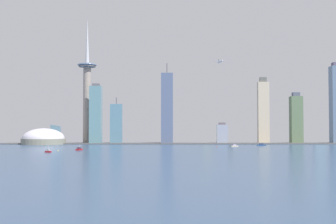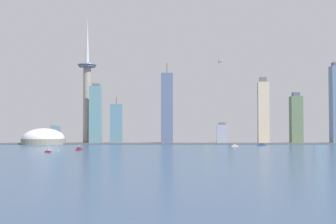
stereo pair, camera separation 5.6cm
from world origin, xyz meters
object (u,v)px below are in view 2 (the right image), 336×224
at_px(boat_3, 234,146).
at_px(channel_buoy_0, 217,146).
at_px(skyscraper_7, 206,125).
at_px(skyscraper_0, 167,108).
at_px(observation_tower, 87,88).
at_px(boat_4, 261,145).
at_px(skyscraper_2, 96,115).
at_px(skyscraper_4, 263,112).
at_px(skyscraper_6, 116,124).
at_px(skyscraper_11, 230,128).
at_px(skyscraper_3, 88,117).
at_px(skyscraper_5, 57,115).
at_px(skyscraper_1, 336,104).
at_px(channel_buoy_1, 58,150).
at_px(boat_2, 79,149).
at_px(boat_1, 48,151).
at_px(skyscraper_9, 222,134).
at_px(airplane, 220,61).
at_px(skyscraper_8, 296,119).
at_px(stadium_dome, 44,139).
at_px(skyscraper_10, 319,107).

xyz_separation_m(boat_3, channel_buoy_0, (-35.46, -16.35, -0.51)).
bearing_deg(skyscraper_7, skyscraper_0, -133.33).
bearing_deg(observation_tower, boat_4, -17.71).
relative_size(skyscraper_2, boat_3, 8.82).
distance_m(skyscraper_0, skyscraper_4, 224.36).
bearing_deg(skyscraper_6, channel_buoy_0, -37.40).
bearing_deg(skyscraper_11, skyscraper_3, 178.18).
bearing_deg(skyscraper_7, skyscraper_5, -175.97).
height_order(skyscraper_1, skyscraper_4, skyscraper_1).
distance_m(skyscraper_7, channel_buoy_0, 248.88).
height_order(skyscraper_6, boat_4, skyscraper_6).
height_order(skyscraper_11, channel_buoy_1, skyscraper_11).
distance_m(skyscraper_5, channel_buoy_0, 426.13).
relative_size(skyscraper_5, boat_2, 8.02).
bearing_deg(boat_1, skyscraper_9, -110.56).
relative_size(skyscraper_6, boat_3, 6.84).
bearing_deg(airplane, observation_tower, -106.79).
xyz_separation_m(skyscraper_8, boat_3, (-165.74, -147.39, -53.84)).
relative_size(skyscraper_1, channel_buoy_0, 77.91).
xyz_separation_m(boat_2, boat_4, (336.19, 166.44, -0.12)).
bearing_deg(boat_1, observation_tower, -66.55).
relative_size(boat_2, boat_4, 0.90).
bearing_deg(skyscraper_0, boat_3, -44.22).
distance_m(skyscraper_1, channel_buoy_0, 344.12).
height_order(skyscraper_5, boat_1, skyscraper_5).
xyz_separation_m(skyscraper_4, skyscraper_9, (-96.29, -7.52, -50.39)).
xyz_separation_m(observation_tower, skyscraper_7, (283.23, 62.94, -86.91)).
xyz_separation_m(skyscraper_4, skyscraper_5, (-487.58, 47.35, -7.37)).
height_order(skyscraper_11, boat_1, skyscraper_11).
height_order(stadium_dome, skyscraper_9, skyscraper_9).
relative_size(skyscraper_2, boat_2, 8.26).
xyz_separation_m(skyscraper_4, boat_4, (-30.32, -110.62, -71.16)).
distance_m(skyscraper_0, boat_1, 362.81).
bearing_deg(skyscraper_8, skyscraper_9, 179.57).
bearing_deg(stadium_dome, skyscraper_6, 10.58).
relative_size(skyscraper_9, airplane, 1.65).
height_order(skyscraper_2, skyscraper_11, skyscraper_2).
distance_m(skyscraper_0, channel_buoy_0, 187.44).
distance_m(skyscraper_5, skyscraper_9, 397.45).
bearing_deg(skyscraper_4, skyscraper_5, 174.45).
bearing_deg(skyscraper_4, boat_3, -120.72).
bearing_deg(skyscraper_5, boat_2, -69.54).
relative_size(skyscraper_8, boat_2, 7.16).
height_order(skyscraper_6, skyscraper_10, skyscraper_10).
distance_m(boat_2, channel_buoy_0, 260.17).
distance_m(skyscraper_3, skyscraper_4, 425.44).
bearing_deg(skyscraper_9, stadium_dome, -175.04).
distance_m(skyscraper_5, skyscraper_8, 563.40).
bearing_deg(boat_4, boat_3, -149.88).
relative_size(skyscraper_0, channel_buoy_1, 102.16).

